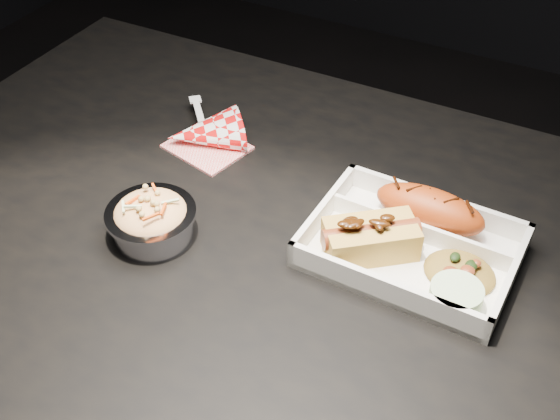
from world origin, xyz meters
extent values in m
cube|color=black|center=(0.00, 0.00, 0.73)|extent=(1.20, 0.80, 0.03)
cylinder|color=black|center=(-0.55, 0.35, 0.36)|extent=(0.05, 0.05, 0.72)
cube|color=silver|center=(0.16, 0.05, 0.75)|extent=(0.25, 0.19, 0.01)
cube|color=silver|center=(0.16, 0.14, 0.77)|extent=(0.25, 0.01, 0.04)
cube|color=silver|center=(0.15, -0.04, 0.77)|extent=(0.25, 0.01, 0.04)
cube|color=silver|center=(0.04, 0.05, 0.77)|extent=(0.01, 0.18, 0.04)
cube|color=silver|center=(0.28, 0.05, 0.77)|extent=(0.01, 0.18, 0.04)
cube|color=silver|center=(0.16, 0.07, 0.77)|extent=(0.23, 0.01, 0.03)
ellipsoid|color=#A33B10|center=(0.16, 0.11, 0.78)|extent=(0.14, 0.06, 0.05)
cube|color=gold|center=(0.12, 0.01, 0.78)|extent=(0.10, 0.09, 0.04)
cube|color=gold|center=(0.10, 0.04, 0.78)|extent=(0.10, 0.09, 0.04)
cylinder|color=brown|center=(0.11, 0.03, 0.79)|extent=(0.11, 0.10, 0.03)
ellipsoid|color=olive|center=(0.22, 0.04, 0.77)|extent=(0.09, 0.07, 0.03)
cylinder|color=#B6D4A0|center=(0.23, -0.01, 0.77)|extent=(0.06, 0.06, 0.03)
cylinder|color=silver|center=(-0.15, -0.07, 0.77)|extent=(0.10, 0.10, 0.04)
cylinder|color=silver|center=(-0.15, -0.07, 0.79)|extent=(0.11, 0.11, 0.01)
ellipsoid|color=beige|center=(-0.15, -0.07, 0.79)|extent=(0.09, 0.09, 0.04)
cube|color=red|center=(-0.19, 0.13, 0.75)|extent=(0.13, 0.11, 0.00)
cone|color=red|center=(-0.20, 0.14, 0.77)|extent=(0.15, 0.15, 0.10)
cube|color=white|center=(-0.24, 0.18, 0.77)|extent=(0.05, 0.05, 0.00)
cube|color=white|center=(-0.26, 0.20, 0.77)|extent=(0.03, 0.03, 0.00)
camera|label=1|loc=(0.30, -0.57, 1.37)|focal=45.00mm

